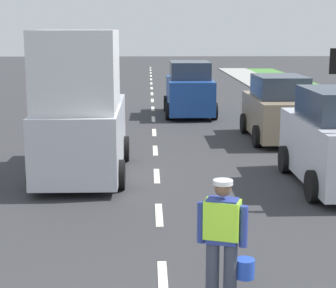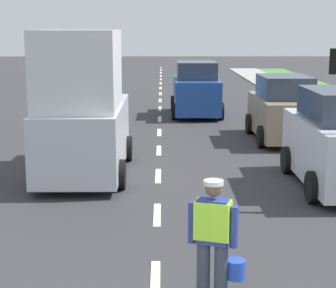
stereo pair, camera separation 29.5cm
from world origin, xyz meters
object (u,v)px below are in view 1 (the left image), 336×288
(road_worker, at_px, (224,234))
(car_outgoing_far, at_px, (189,90))
(delivery_truck, at_px, (81,111))
(car_parked_far, at_px, (278,110))

(road_worker, bearing_deg, car_outgoing_far, 87.53)
(delivery_truck, height_order, car_outgoing_far, delivery_truck)
(road_worker, bearing_deg, delivery_truck, 111.23)
(road_worker, xyz_separation_m, car_outgoing_far, (0.72, 16.63, 0.11))
(road_worker, distance_m, delivery_truck, 7.22)
(road_worker, height_order, delivery_truck, delivery_truck)
(delivery_truck, distance_m, car_parked_far, 7.39)
(delivery_truck, bearing_deg, road_worker, -68.77)
(car_parked_far, bearing_deg, delivery_truck, -142.17)
(car_outgoing_far, bearing_deg, road_worker, -92.47)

